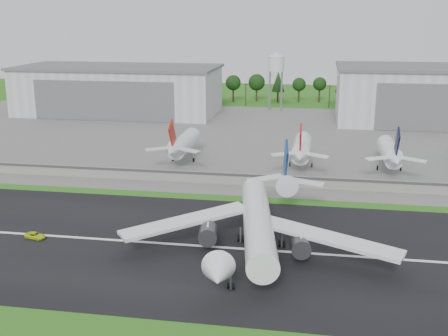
% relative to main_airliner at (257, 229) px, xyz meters
% --- Properties ---
extents(ground, '(600.00, 600.00, 0.00)m').
position_rel_main_airliner_xyz_m(ground, '(-5.37, -9.57, -4.89)').
color(ground, '#285F16').
rests_on(ground, ground).
extents(runway, '(320.00, 60.00, 0.10)m').
position_rel_main_airliner_xyz_m(runway, '(-5.37, 0.43, -4.84)').
color(runway, black).
rests_on(runway, ground).
extents(runway_centerline, '(220.00, 1.00, 0.02)m').
position_rel_main_airliner_xyz_m(runway_centerline, '(-5.37, 0.43, -4.78)').
color(runway_centerline, white).
rests_on(runway_centerline, runway).
extents(apron, '(320.00, 150.00, 0.10)m').
position_rel_main_airliner_xyz_m(apron, '(-5.37, 110.43, -4.84)').
color(apron, slate).
rests_on(apron, ground).
extents(blast_fence, '(240.00, 0.61, 3.50)m').
position_rel_main_airliner_xyz_m(blast_fence, '(-5.37, 45.42, -3.09)').
color(blast_fence, gray).
rests_on(blast_fence, ground).
extents(hangar_west, '(97.00, 44.00, 23.20)m').
position_rel_main_airliner_xyz_m(hangar_west, '(-85.37, 155.35, 6.74)').
color(hangar_west, silver).
rests_on(hangar_west, ground).
extents(water_tower, '(8.40, 8.40, 29.40)m').
position_rel_main_airliner_xyz_m(water_tower, '(-10.37, 175.43, 19.66)').
color(water_tower, '#99999E').
rests_on(water_tower, ground).
extents(utility_poles, '(230.00, 3.00, 12.00)m').
position_rel_main_airliner_xyz_m(utility_poles, '(-5.37, 190.43, -4.89)').
color(utility_poles, black).
rests_on(utility_poles, ground).
extents(treeline, '(320.00, 16.00, 22.00)m').
position_rel_main_airliner_xyz_m(treeline, '(-5.37, 205.43, -4.89)').
color(treeline, black).
rests_on(treeline, ground).
extents(main_airliner, '(56.64, 59.18, 18.17)m').
position_rel_main_airliner_xyz_m(main_airliner, '(0.00, 0.00, 0.00)').
color(main_airliner, white).
rests_on(main_airliner, runway).
extents(ground_vehicle, '(5.17, 3.33, 1.33)m').
position_rel_main_airliner_xyz_m(ground_vehicle, '(-48.13, -1.53, -4.13)').
color(ground_vehicle, '#CBE31A').
rests_on(ground_vehicle, runway).
extents(parked_jet_red_a, '(7.36, 31.29, 16.70)m').
position_rel_main_airliner_xyz_m(parked_jet_red_a, '(-32.14, 67.00, 1.30)').
color(parked_jet_red_a, silver).
rests_on(parked_jet_red_a, ground).
extents(parked_jet_red_b, '(7.36, 31.29, 16.69)m').
position_rel_main_airliner_xyz_m(parked_jet_red_b, '(6.51, 66.99, 1.29)').
color(parked_jet_red_b, white).
rests_on(parked_jet_red_b, ground).
extents(parked_jet_navy, '(7.36, 31.29, 16.57)m').
position_rel_main_airliner_xyz_m(parked_jet_navy, '(33.80, 66.98, 1.18)').
color(parked_jet_navy, white).
rests_on(parked_jet_navy, ground).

